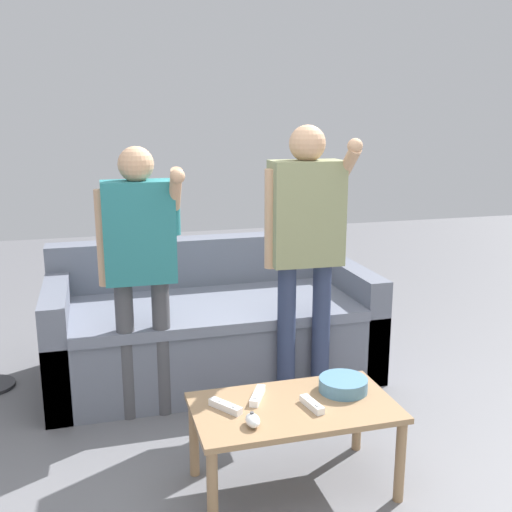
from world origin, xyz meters
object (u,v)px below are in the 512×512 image
couch (211,327)px  game_remote_nunchuk (253,420)px  player_right (306,234)px  game_remote_wand_near (258,396)px  player_left (140,252)px  game_remote_wand_far (312,404)px  snack_bowl (343,385)px  coffee_table (294,417)px  game_remote_wand_spare (225,406)px

couch → game_remote_nunchuk: bearing=-94.7°
player_right → game_remote_wand_near: size_ratio=9.51×
couch → player_left: player_left is taller
player_left → game_remote_wand_far: (0.62, -0.87, -0.50)m
snack_bowl → player_left: 1.21m
couch → coffee_table: bearing=-85.7°
couch → coffee_table: 1.31m
couch → player_right: bearing=-52.9°
player_right → couch: bearing=127.1°
snack_bowl → game_remote_wand_spare: snack_bowl is taller
couch → game_remote_wand_spare: couch is taller
snack_bowl → game_remote_wand_near: bearing=176.1°
couch → game_remote_wand_far: 1.36m
coffee_table → snack_bowl: 0.28m
game_remote_nunchuk → game_remote_wand_spare: game_remote_nunchuk is taller
coffee_table → player_left: size_ratio=0.60×
game_remote_wand_spare → snack_bowl: bearing=3.2°
coffee_table → game_remote_wand_spare: 0.30m
coffee_table → player_right: player_right is taller
couch → snack_bowl: 1.29m
coffee_table → player_right: size_ratio=0.56×
snack_bowl → player_right: bearing=84.6°
coffee_table → player_left: 1.15m
game_remote_wand_far → game_remote_nunchuk: bearing=-164.4°
game_remote_nunchuk → game_remote_wand_far: 0.29m
snack_bowl → player_left: size_ratio=0.15×
game_remote_nunchuk → game_remote_wand_near: 0.23m
game_remote_wand_near → game_remote_wand_spare: same height
game_remote_wand_near → snack_bowl: bearing=-3.9°
game_remote_wand_near → game_remote_wand_spare: 0.17m
snack_bowl → game_remote_nunchuk: bearing=-158.0°
player_right → player_left: 0.88m
couch → player_right: (0.42, -0.55, 0.68)m
coffee_table → game_remote_wand_near: bearing=145.2°
coffee_table → snack_bowl: bearing=14.8°
coffee_table → game_remote_wand_near: (-0.13, 0.09, 0.07)m
couch → game_remote_nunchuk: size_ratio=22.26×
couch → game_remote_wand_far: bearing=-83.1°
game_remote_wand_spare → game_remote_nunchuk: bearing=-64.8°
coffee_table → player_right: bearing=67.1°
snack_bowl → game_remote_wand_far: size_ratio=1.43×
game_remote_nunchuk → snack_bowl: bearing=22.0°
game_remote_wand_far → game_remote_wand_spare: same height
snack_bowl → game_remote_wand_far: snack_bowl is taller
game_remote_wand_near → game_remote_wand_far: 0.24m
player_right → player_left: size_ratio=1.07×
snack_bowl → player_left: bearing=136.6°
snack_bowl → player_right: (0.06, 0.68, 0.55)m
game_remote_nunchuk → game_remote_wand_far: (0.28, 0.08, -0.01)m
snack_bowl → player_left: player_left is taller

